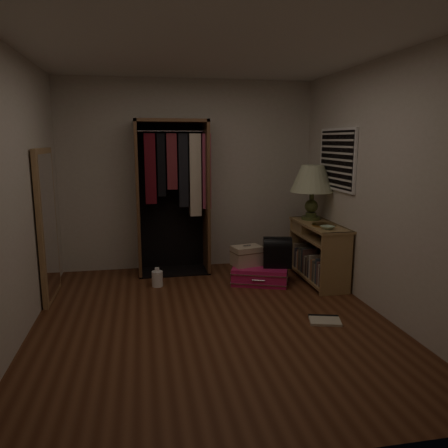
{
  "coord_description": "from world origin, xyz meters",
  "views": [
    {
      "loc": [
        -0.65,
        -4.07,
        1.79
      ],
      "look_at": [
        0.3,
        0.95,
        0.8
      ],
      "focal_mm": 35.0,
      "sensor_mm": 36.0,
      "label": 1
    }
  ],
  "objects_px": {
    "open_wardrobe": "(175,184)",
    "white_jug": "(157,278)",
    "floor_mirror": "(47,225)",
    "black_bag": "(277,251)",
    "pink_suitcase": "(260,274)",
    "console_bookshelf": "(317,250)",
    "train_case": "(247,256)",
    "table_lamp": "(312,180)"
  },
  "relations": [
    {
      "from": "black_bag",
      "to": "floor_mirror",
      "type": "bearing_deg",
      "value": -166.86
    },
    {
      "from": "console_bookshelf",
      "to": "white_jug",
      "type": "xyz_separation_m",
      "value": [
        -2.03,
        0.12,
        -0.29
      ]
    },
    {
      "from": "open_wardrobe",
      "to": "table_lamp",
      "type": "relative_size",
      "value": 2.86
    },
    {
      "from": "pink_suitcase",
      "to": "white_jug",
      "type": "bearing_deg",
      "value": -164.23
    },
    {
      "from": "pink_suitcase",
      "to": "train_case",
      "type": "xyz_separation_m",
      "value": [
        -0.15,
        0.08,
        0.23
      ]
    },
    {
      "from": "console_bookshelf",
      "to": "pink_suitcase",
      "type": "bearing_deg",
      "value": 178.28
    },
    {
      "from": "pink_suitcase",
      "to": "table_lamp",
      "type": "distance_m",
      "value": 1.41
    },
    {
      "from": "black_bag",
      "to": "white_jug",
      "type": "relative_size",
      "value": 1.65
    },
    {
      "from": "black_bag",
      "to": "white_jug",
      "type": "xyz_separation_m",
      "value": [
        -1.5,
        0.13,
        -0.31
      ]
    },
    {
      "from": "floor_mirror",
      "to": "table_lamp",
      "type": "relative_size",
      "value": 2.38
    },
    {
      "from": "floor_mirror",
      "to": "black_bag",
      "type": "bearing_deg",
      "value": 0.71
    },
    {
      "from": "console_bookshelf",
      "to": "train_case",
      "type": "bearing_deg",
      "value": 173.3
    },
    {
      "from": "white_jug",
      "to": "table_lamp",
      "type": "bearing_deg",
      "value": 3.89
    },
    {
      "from": "table_lamp",
      "to": "white_jug",
      "type": "relative_size",
      "value": 3.01
    },
    {
      "from": "floor_mirror",
      "to": "train_case",
      "type": "bearing_deg",
      "value": 3.82
    },
    {
      "from": "console_bookshelf",
      "to": "floor_mirror",
      "type": "relative_size",
      "value": 0.66
    },
    {
      "from": "open_wardrobe",
      "to": "black_bag",
      "type": "bearing_deg",
      "value": -31.45
    },
    {
      "from": "floor_mirror",
      "to": "black_bag",
      "type": "height_order",
      "value": "floor_mirror"
    },
    {
      "from": "pink_suitcase",
      "to": "white_jug",
      "type": "relative_size",
      "value": 3.49
    },
    {
      "from": "train_case",
      "to": "floor_mirror",
      "type": "bearing_deg",
      "value": 169.85
    },
    {
      "from": "pink_suitcase",
      "to": "train_case",
      "type": "bearing_deg",
      "value": 171.54
    },
    {
      "from": "train_case",
      "to": "white_jug",
      "type": "height_order",
      "value": "train_case"
    },
    {
      "from": "table_lamp",
      "to": "pink_suitcase",
      "type": "bearing_deg",
      "value": -162.78
    },
    {
      "from": "console_bookshelf",
      "to": "black_bag",
      "type": "distance_m",
      "value": 0.54
    },
    {
      "from": "floor_mirror",
      "to": "table_lamp",
      "type": "height_order",
      "value": "floor_mirror"
    },
    {
      "from": "floor_mirror",
      "to": "train_case",
      "type": "distance_m",
      "value": 2.4
    },
    {
      "from": "open_wardrobe",
      "to": "floor_mirror",
      "type": "bearing_deg",
      "value": -152.75
    },
    {
      "from": "open_wardrobe",
      "to": "white_jug",
      "type": "relative_size",
      "value": 8.63
    },
    {
      "from": "pink_suitcase",
      "to": "table_lamp",
      "type": "bearing_deg",
      "value": 37.17
    },
    {
      "from": "open_wardrobe",
      "to": "pink_suitcase",
      "type": "height_order",
      "value": "open_wardrobe"
    },
    {
      "from": "pink_suitcase",
      "to": "white_jug",
      "type": "distance_m",
      "value": 1.29
    },
    {
      "from": "table_lamp",
      "to": "open_wardrobe",
      "type": "bearing_deg",
      "value": 165.1
    },
    {
      "from": "floor_mirror",
      "to": "black_bag",
      "type": "distance_m",
      "value": 2.74
    },
    {
      "from": "open_wardrobe",
      "to": "table_lamp",
      "type": "bearing_deg",
      "value": -14.9
    },
    {
      "from": "train_case",
      "to": "table_lamp",
      "type": "bearing_deg",
      "value": -4.58
    },
    {
      "from": "floor_mirror",
      "to": "open_wardrobe",
      "type": "bearing_deg",
      "value": 27.25
    },
    {
      "from": "pink_suitcase",
      "to": "black_bag",
      "type": "distance_m",
      "value": 0.37
    },
    {
      "from": "pink_suitcase",
      "to": "white_jug",
      "type": "height_order",
      "value": "white_jug"
    },
    {
      "from": "open_wardrobe",
      "to": "floor_mirror",
      "type": "xyz_separation_m",
      "value": [
        -1.5,
        -0.77,
        -0.36
      ]
    },
    {
      "from": "open_wardrobe",
      "to": "white_jug",
      "type": "xyz_separation_m",
      "value": [
        -0.29,
        -0.6,
        -1.11
      ]
    },
    {
      "from": "open_wardrobe",
      "to": "train_case",
      "type": "bearing_deg",
      "value": -36.12
    },
    {
      "from": "pink_suitcase",
      "to": "black_bag",
      "type": "relative_size",
      "value": 2.11
    }
  ]
}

